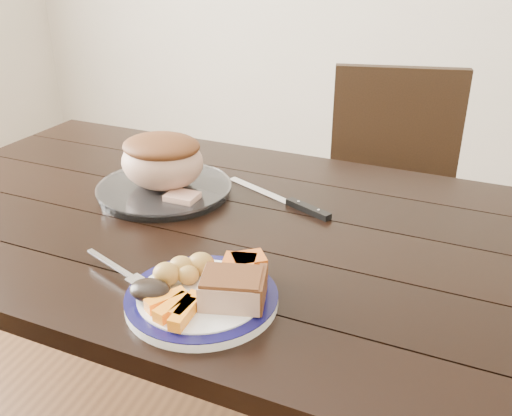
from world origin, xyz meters
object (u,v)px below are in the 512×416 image
(pork_slice, at_px, (232,290))
(fork, at_px, (121,271))
(dinner_plate, at_px, (202,299))
(carving_knife, at_px, (295,204))
(dining_table, at_px, (225,257))
(serving_platter, at_px, (165,190))
(roast_joint, at_px, (162,162))
(chair_far, at_px, (391,199))

(pork_slice, xyz_separation_m, fork, (-0.22, 0.02, -0.02))
(dinner_plate, height_order, fork, fork)
(carving_knife, bearing_deg, dining_table, -110.05)
(serving_platter, xyz_separation_m, roast_joint, (0.00, 0.00, 0.07))
(roast_joint, bearing_deg, fork, -73.60)
(chair_far, xyz_separation_m, pork_slice, (-0.14, -1.04, 0.27))
(pork_slice, bearing_deg, dining_table, 114.81)
(pork_slice, height_order, carving_knife, pork_slice)
(dining_table, relative_size, pork_slice, 16.83)
(chair_far, bearing_deg, dining_table, 58.92)
(dinner_plate, relative_size, pork_slice, 2.58)
(fork, bearing_deg, roast_joint, 130.27)
(dining_table, xyz_separation_m, chair_far, (0.28, 0.74, -0.13))
(dining_table, height_order, fork, fork)
(pork_slice, height_order, roast_joint, roast_joint)
(dining_table, bearing_deg, carving_knife, 42.78)
(roast_joint, distance_m, carving_knife, 0.32)
(pork_slice, xyz_separation_m, carving_knife, (-0.01, 0.42, -0.04))
(fork, xyz_separation_m, roast_joint, (-0.11, 0.36, 0.06))
(fork, xyz_separation_m, carving_knife, (0.21, 0.40, -0.01))
(dining_table, height_order, dinner_plate, dinner_plate)
(chair_far, xyz_separation_m, carving_knife, (-0.16, -0.62, 0.23))
(serving_platter, relative_size, fork, 1.82)
(chair_far, distance_m, pork_slice, 1.08)
(dining_table, relative_size, carving_knife, 5.66)
(serving_platter, bearing_deg, chair_far, 54.53)
(dining_table, bearing_deg, chair_far, 69.05)
(carving_knife, bearing_deg, chair_far, 103.02)
(serving_platter, bearing_deg, dining_table, -23.04)
(dining_table, xyz_separation_m, pork_slice, (0.14, -0.30, 0.13))
(chair_far, relative_size, carving_knife, 3.16)
(dining_table, bearing_deg, serving_platter, 156.96)
(fork, bearing_deg, pork_slice, 18.84)
(dining_table, xyz_separation_m, serving_platter, (-0.19, 0.08, 0.10))
(carving_knife, bearing_deg, pork_slice, -60.92)
(pork_slice, bearing_deg, chair_far, 82.20)
(chair_far, distance_m, serving_platter, 0.84)
(roast_joint, xyz_separation_m, carving_knife, (0.31, 0.04, -0.07))
(dinner_plate, bearing_deg, pork_slice, -4.76)
(serving_platter, bearing_deg, carving_knife, 6.77)
(fork, distance_m, carving_knife, 0.45)
(chair_far, bearing_deg, roast_joint, 44.40)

